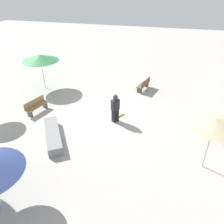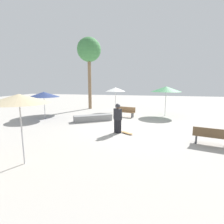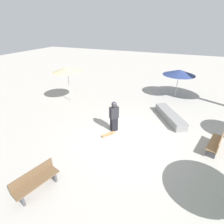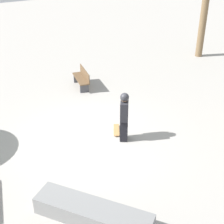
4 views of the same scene
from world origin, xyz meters
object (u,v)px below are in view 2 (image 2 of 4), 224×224
Objects in this scene: shade_umbrella_navy at (44,94)px; concrete_ledge at (93,118)px; bench_far at (126,112)px; palm_tree_center_right at (89,51)px; skateboard at (127,133)px; shade_umbrella_green at (166,89)px; shade_umbrella_white at (116,89)px; skater_main at (118,117)px; bench_near at (211,136)px; shade_umbrella_tan at (19,99)px.

concrete_ledge is at bearing -179.24° from shade_umbrella_navy.
palm_tree_center_right is (4.72, -3.89, 5.90)m from bench_far.
shade_umbrella_green reaches higher than skateboard.
shade_umbrella_white is at bearing -99.42° from concrete_ledge.
skater_main is 5.07m from bench_far.
skateboard is 0.27× the size of concrete_ledge.
shade_umbrella_white is (6.41, -8.49, 1.83)m from bench_near.
shade_umbrella_green reaches higher than concrete_ledge.
shade_umbrella_green is 12.44m from shade_umbrella_tan.
bench_far is at bearing 140.49° from palm_tree_center_right.
bench_near is 10.79m from shade_umbrella_white.
skater_main is 5.54m from shade_umbrella_tan.
skateboard is 0.47× the size of bench_near.
palm_tree_center_right is at bearing -79.95° from shade_umbrella_tan.
shade_umbrella_white is at bearing 141.18° from skater_main.
skater_main is at bearing -155.05° from skateboard.
shade_umbrella_navy is at bearing -167.03° from skateboard.
concrete_ledge is 1.70× the size of bench_near.
shade_umbrella_green is at bearing 102.65° from skateboard.
bench_near is 8.37m from shade_umbrella_tan.
shade_umbrella_tan is 0.33× the size of palm_tree_center_right.
palm_tree_center_right reaches higher than concrete_ledge.
shade_umbrella_tan is at bearing -90.07° from skateboard.
shade_umbrella_navy reaches higher than bench_far.
shade_umbrella_green is (-3.10, -6.38, 1.43)m from skater_main.
skateboard is at bearing 106.69° from shade_umbrella_white.
bench_near is (-7.20, 3.76, 0.19)m from concrete_ledge.
shade_umbrella_white reaches higher than bench_near.
shade_umbrella_green is (-5.59, -3.65, 2.14)m from concrete_ledge.
shade_umbrella_navy reaches higher than skateboard.
skater_main reaches higher than bench_far.
palm_tree_center_right reaches higher than skateboard.
shade_umbrella_white is (-0.78, -4.73, 2.03)m from concrete_ledge.
shade_umbrella_green is (1.61, -7.41, 1.95)m from bench_near.
shade_umbrella_green reaches higher than shade_umbrella_navy.
shade_umbrella_tan is at bearing -80.19° from skater_main.
bench_near is 7.83m from shade_umbrella_green.
skateboard is 7.33m from shade_umbrella_green.
shade_umbrella_green reaches higher than bench_far.
skater_main is 0.72× the size of shade_umbrella_navy.
shade_umbrella_green is at bearing 102.43° from skater_main.
shade_umbrella_white reaches higher than concrete_ledge.
palm_tree_center_right is (2.42, -13.63, 3.94)m from shade_umbrella_tan.
concrete_ledge is 3.22m from bench_far.
skater_main is 7.21m from shade_umbrella_navy.
concrete_ledge is at bearing 170.64° from skater_main.
skateboard is at bearing 158.92° from shade_umbrella_navy.
shade_umbrella_green is at bearing 167.40° from shade_umbrella_white.
shade_umbrella_green reaches higher than skater_main.
bench_far is at bearing 144.40° from bench_near.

